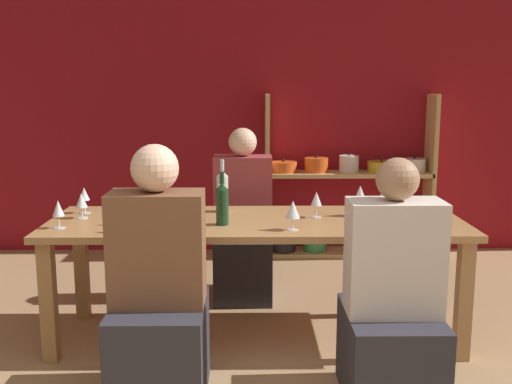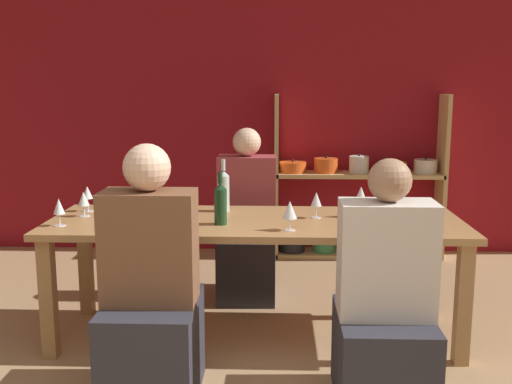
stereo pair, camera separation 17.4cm
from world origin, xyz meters
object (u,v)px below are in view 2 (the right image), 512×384
object	(u,v)px
person_near_b	(384,319)
shelf_unit	(359,200)
wine_bottle_dark	(223,190)
wine_glass_white_c	(387,194)
wine_glass_empty_a	(316,200)
wine_glass_red_c	(290,211)
wine_glass_white_a	(87,194)
wine_glass_white_b	(84,200)
person_far_a	(247,236)
wine_glass_white_d	(135,201)
cell_phone	(419,212)
wine_glass_red_d	(361,196)
wine_glass_red_a	(130,209)
dining_table	(255,234)
wine_glass_red_b	(59,207)
person_near_a	(151,308)
wine_bottle_green	(220,203)

from	to	relation	value
person_near_b	shelf_unit	bearing A→B (deg)	85.25
wine_bottle_dark	wine_glass_white_c	world-z (taller)	wine_bottle_dark
wine_glass_empty_a	wine_glass_red_c	distance (m)	0.36
wine_glass_white_a	wine_glass_white_c	world-z (taller)	wine_glass_white_a
wine_glass_white_b	person_far_a	distance (m)	1.23
wine_glass_white_d	wine_bottle_dark	bearing A→B (deg)	36.81
cell_phone	shelf_unit	bearing A→B (deg)	96.28
wine_glass_empty_a	wine_glass_white_b	world-z (taller)	wine_glass_empty_a
wine_glass_white_c	cell_phone	world-z (taller)	wine_glass_white_c
wine_glass_white_a	person_far_a	size ratio (longest dim) A/B	0.13
shelf_unit	wine_glass_red_d	distance (m)	1.74
wine_glass_white_a	wine_glass_white_b	bearing A→B (deg)	-81.10
wine_glass_red_a	wine_glass_red_d	size ratio (longest dim) A/B	0.92
dining_table	wine_glass_red_a	distance (m)	0.77
wine_glass_white_a	person_near_b	xyz separation A→B (m)	(1.72, -0.96, -0.42)
dining_table	wine_bottle_dark	distance (m)	0.39
shelf_unit	wine_glass_red_b	distance (m)	2.82
wine_glass_white_a	person_near_a	size ratio (longest dim) A/B	0.13
wine_glass_white_b	cell_phone	distance (m)	2.09
wine_glass_red_a	wine_glass_white_c	size ratio (longest dim) A/B	1.21
wine_glass_red_a	cell_phone	size ratio (longest dim) A/B	1.10
dining_table	wine_glass_red_c	distance (m)	0.38
wine_glass_empty_a	wine_glass_red_c	size ratio (longest dim) A/B	0.95
shelf_unit	dining_table	size ratio (longest dim) A/B	0.61
wine_glass_white_a	wine_glass_red_b	size ratio (longest dim) A/B	1.03
shelf_unit	wine_bottle_green	world-z (taller)	shelf_unit
wine_glass_red_b	wine_glass_white_d	xyz separation A→B (m)	(0.42, 0.08, 0.03)
wine_bottle_dark	wine_glass_white_c	size ratio (longest dim) A/B	2.32
wine_glass_red_b	wine_glass_red_d	size ratio (longest dim) A/B	0.84
wine_bottle_dark	wine_glass_white_c	distance (m)	1.06
wine_bottle_dark	wine_glass_white_a	size ratio (longest dim) A/B	2.05
wine_glass_empty_a	wine_glass_white_b	xyz separation A→B (m)	(-1.41, -0.01, -0.01)
wine_glass_empty_a	wine_glass_white_d	size ratio (longest dim) A/B	0.82
wine_bottle_green	wine_glass_white_d	distance (m)	0.49
dining_table	wine_glass_empty_a	bearing A→B (deg)	9.50
wine_glass_red_d	wine_bottle_dark	bearing A→B (deg)	170.91
wine_glass_white_d	person_near_b	world-z (taller)	person_near_b
wine_glass_red_d	person_near_a	distance (m)	1.46
dining_table	wine_glass_red_a	xyz separation A→B (m)	(-0.68, -0.30, 0.21)
wine_glass_red_d	cell_phone	xyz separation A→B (m)	(0.39, 0.15, -0.13)
dining_table	wine_glass_red_b	xyz separation A→B (m)	(-1.11, -0.20, 0.19)
wine_glass_white_c	wine_glass_red_c	world-z (taller)	wine_glass_red_c
wine_glass_white_c	wine_glass_empty_a	bearing A→B (deg)	-149.57
dining_table	wine_glass_white_c	xyz separation A→B (m)	(0.84, 0.34, 0.18)
wine_glass_red_a	dining_table	bearing A→B (deg)	23.69
wine_glass_white_a	dining_table	bearing A→B (deg)	-10.56
wine_glass_white_b	wine_glass_red_d	xyz separation A→B (m)	(1.69, 0.05, 0.03)
person_near_a	wine_glass_red_a	bearing A→B (deg)	113.86
wine_bottle_dark	wine_glass_red_d	world-z (taller)	wine_bottle_dark
wine_glass_red_b	person_far_a	world-z (taller)	person_far_a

